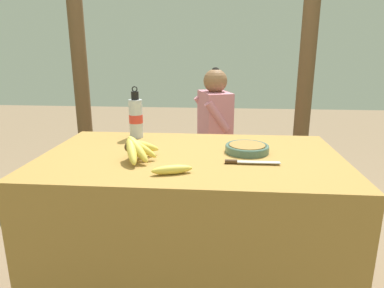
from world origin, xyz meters
TOP-DOWN VIEW (x-y plane):
  - ground_plane at (0.00, 0.00)m, footprint 12.00×12.00m
  - market_counter at (0.00, 0.00)m, footprint 1.46×0.86m
  - banana_bunch_ripe at (-0.24, -0.11)m, footprint 0.16×0.26m
  - serving_bowl at (0.28, 0.06)m, footprint 0.22×0.22m
  - water_bottle at (-0.35, 0.32)m, footprint 0.08×0.08m
  - loose_banana_front at (-0.05, -0.28)m, footprint 0.18×0.09m
  - knife at (0.25, -0.12)m, footprint 0.25×0.03m
  - wooden_bench at (-0.15, 1.14)m, footprint 1.78×0.32m
  - seated_vendor at (0.05, 1.09)m, footprint 0.47×0.43m
  - banana_bunch_green at (-0.60, 1.14)m, footprint 0.14×0.26m
  - support_post_near at (-1.18, 1.56)m, footprint 0.14×0.14m
  - support_post_far at (0.89, 1.56)m, footprint 0.14×0.14m

SIDE VIEW (x-z plane):
  - ground_plane at x=0.00m, z-range 0.00..0.00m
  - wooden_bench at x=-0.15m, z-range 0.15..0.60m
  - market_counter at x=0.00m, z-range 0.00..0.76m
  - banana_bunch_green at x=-0.60m, z-range 0.44..0.57m
  - seated_vendor at x=0.05m, z-range 0.09..1.22m
  - knife at x=0.25m, z-range 0.76..0.78m
  - loose_banana_front at x=-0.05m, z-range 0.76..0.80m
  - serving_bowl at x=0.28m, z-range 0.77..0.81m
  - banana_bunch_ripe at x=-0.24m, z-range 0.76..0.89m
  - water_bottle at x=-0.35m, z-range 0.73..1.03m
  - support_post_near at x=-1.18m, z-range 0.00..2.59m
  - support_post_far at x=0.89m, z-range 0.00..2.59m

